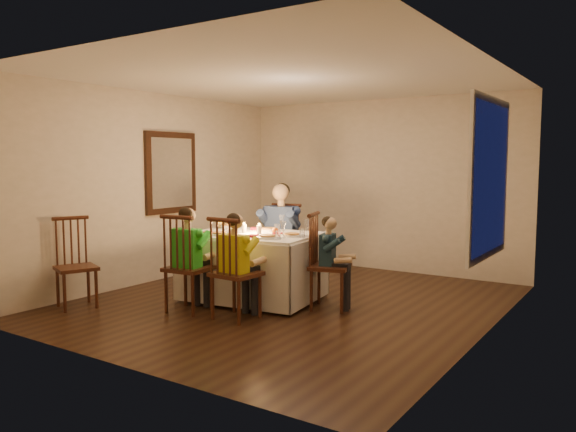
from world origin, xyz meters
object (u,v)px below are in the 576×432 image
Objects in this scene: dining_table at (253,252)px; child_teal at (330,308)px; chair_near_right at (237,319)px; chair_end at (330,308)px; chair_near_left at (189,311)px; child_green at (189,311)px; child_yellow at (237,319)px; chair_extra at (78,307)px; adult at (281,285)px; serving_bowl at (229,227)px; chair_adult at (281,285)px.

child_teal is (1.00, 0.13, -0.57)m from dining_table.
chair_near_right and chair_end have the same top height.
chair_near_left is 0.94× the size of child_green.
child_yellow is at bearing 2.24° from chair_near_right.
chair_extra is at bearing 20.37° from chair_near_left.
adult is at bearing -7.98° from chair_extra.
serving_bowl is at bearing -44.88° from chair_near_right.
chair_adult reaches higher than child_teal.
child_yellow is at bearing 179.35° from chair_near_left.
dining_table is 2.10m from chair_extra.
chair_extra is (-1.81, -0.64, 0.00)m from chair_near_right.
serving_bowl is at bearing -7.87° from chair_extra.
chair_adult is 1.00× the size of chair_near_right.
chair_adult is 0.00m from adult.
chair_end is (1.00, 0.13, -0.57)m from dining_table.
child_green reaches higher than chair_near_left.
dining_table is 1.01m from adult.
child_yellow is 5.64× the size of serving_bowl.
child_green is (-0.63, -0.06, 0.00)m from chair_near_right.
chair_near_right is 1.10m from child_teal.
chair_near_right reaches higher than child_teal.
child_yellow is (-0.00, 0.00, 0.00)m from chair_near_right.
child_yellow is (-0.63, -0.90, 0.00)m from chair_end.
chair_near_right is at bearing 179.35° from child_green.
child_yellow is 1.10m from child_teal.
adult reaches higher than child_green.
serving_bowl is at bearing 70.94° from chair_end.
serving_bowl reaches higher than chair_extra.
chair_near_right is (0.52, -1.60, 0.00)m from chair_adult.
child_green reaches higher than child_yellow.
serving_bowl reaches higher than child_yellow.
chair_near_right is at bearing 179.35° from chair_near_left.
serving_bowl is (-1.52, 0.05, 0.83)m from chair_end.
chair_end is at bearing -41.85° from adult.
chair_near_left and chair_end have the same top height.
dining_table reaches higher than adult.
serving_bowl reaches higher than chair_adult.
serving_bowl is (-0.89, 0.96, 0.83)m from child_yellow.
dining_table is 1.43× the size of child_green.
child_teal is at bearing -0.57° from dining_table.
adult is at bearing 41.77° from chair_end.
adult is 6.87× the size of serving_bowl.
chair_near_left is at bearing 110.59° from chair_end.
chair_near_left is 0.00m from child_green.
chair_end is at bearing -148.41° from child_green.
serving_bowl is at bearing 70.94° from child_teal.
child_teal is (0.63, 0.90, 0.00)m from child_yellow.
serving_bowl is (-0.37, -0.64, 0.83)m from chair_adult.
chair_end is at bearing -122.43° from chair_near_right.
chair_end reaches higher than child_teal.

